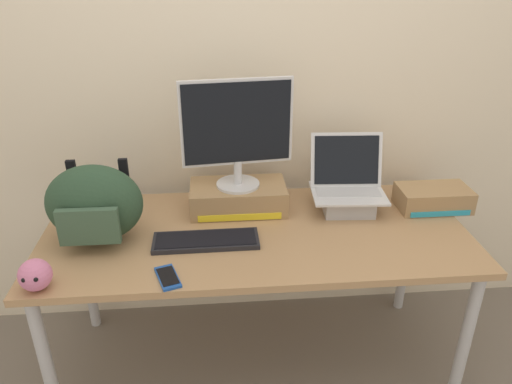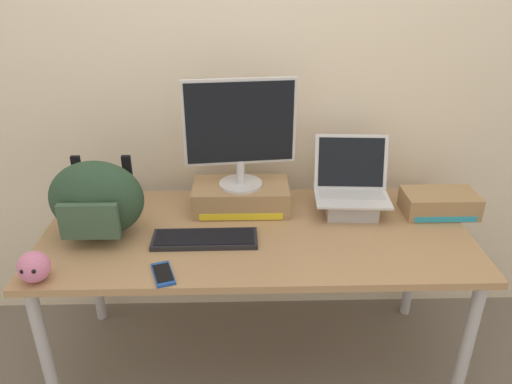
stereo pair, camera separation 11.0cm
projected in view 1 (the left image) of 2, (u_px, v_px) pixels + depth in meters
The scene contains 12 objects.
ground_plane at pixel (256, 359), 2.38m from camera, with size 20.00×20.00×0.00m, color #70665B.
back_wall at pixel (247, 69), 2.24m from camera, with size 7.00×0.10×2.60m, color beige.
desk at pixel (256, 244), 2.08m from camera, with size 1.78×0.78×0.73m.
toner_box_yellow at pixel (238, 197), 2.20m from camera, with size 0.43×0.24×0.12m.
desktop_monitor at pixel (237, 131), 2.06m from camera, with size 0.48×0.19×0.48m.
open_laptop at pixel (347, 195), 2.20m from camera, with size 0.34×0.27×0.33m.
external_keyboard at pixel (206, 241), 1.96m from camera, with size 0.43×0.15×0.02m.
messenger_backpack at pixel (94, 204), 1.92m from camera, with size 0.38×0.27×0.32m.
coffee_mug at pixel (112, 195), 2.24m from camera, with size 0.13×0.09×0.10m.
cell_phone at pixel (168, 277), 1.75m from camera, with size 0.11×0.16×0.01m.
plush_toy at pixel (35, 275), 1.67m from camera, with size 0.11×0.11×0.11m.
toner_box_cyan at pixel (433, 198), 2.22m from camera, with size 0.32×0.18×0.10m.
Camera 1 is at (-0.15, -1.77, 1.78)m, focal length 34.22 mm.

